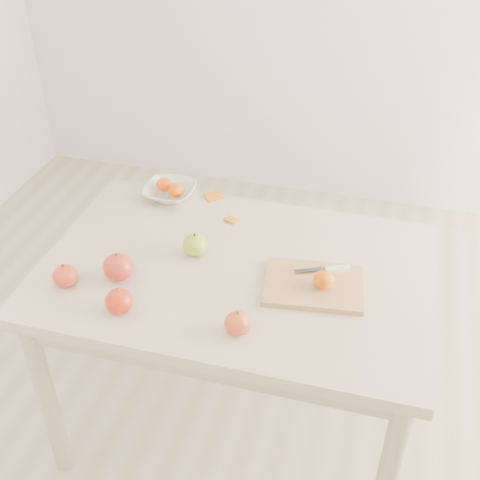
# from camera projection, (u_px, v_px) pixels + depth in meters

# --- Properties ---
(ground) EXTENTS (3.50, 3.50, 0.00)m
(ground) POSITION_uv_depth(u_px,v_px,m) (237.00, 421.00, 2.30)
(ground) COLOR #C6B293
(ground) RESTS_ON ground
(table) EXTENTS (1.20, 0.80, 0.75)m
(table) POSITION_uv_depth(u_px,v_px,m) (236.00, 292.00, 1.92)
(table) COLOR beige
(table) RESTS_ON ground
(cutting_board) EXTENTS (0.31, 0.25, 0.02)m
(cutting_board) POSITION_uv_depth(u_px,v_px,m) (314.00, 285.00, 1.78)
(cutting_board) COLOR tan
(cutting_board) RESTS_ON table
(board_tangerine) EXTENTS (0.06, 0.06, 0.05)m
(board_tangerine) POSITION_uv_depth(u_px,v_px,m) (324.00, 280.00, 1.74)
(board_tangerine) COLOR #E65808
(board_tangerine) RESTS_ON cutting_board
(fruit_bowl) EXTENTS (0.18, 0.18, 0.05)m
(fruit_bowl) POSITION_uv_depth(u_px,v_px,m) (170.00, 192.00, 2.18)
(fruit_bowl) COLOR white
(fruit_bowl) RESTS_ON table
(bowl_tangerine_near) EXTENTS (0.06, 0.06, 0.05)m
(bowl_tangerine_near) POSITION_uv_depth(u_px,v_px,m) (164.00, 185.00, 2.18)
(bowl_tangerine_near) COLOR #DE4407
(bowl_tangerine_near) RESTS_ON fruit_bowl
(bowl_tangerine_far) EXTENTS (0.06, 0.06, 0.05)m
(bowl_tangerine_far) POSITION_uv_depth(u_px,v_px,m) (176.00, 190.00, 2.15)
(bowl_tangerine_far) COLOR #D25307
(bowl_tangerine_far) RESTS_ON fruit_bowl
(orange_peel_a) EXTENTS (0.07, 0.07, 0.01)m
(orange_peel_a) POSITION_uv_depth(u_px,v_px,m) (214.00, 197.00, 2.19)
(orange_peel_a) COLOR #C9620E
(orange_peel_a) RESTS_ON table
(orange_peel_b) EXTENTS (0.05, 0.05, 0.01)m
(orange_peel_b) POSITION_uv_depth(u_px,v_px,m) (231.00, 220.00, 2.07)
(orange_peel_b) COLOR orange
(orange_peel_b) RESTS_ON table
(paring_knife) EXTENTS (0.16, 0.08, 0.01)m
(paring_knife) POSITION_uv_depth(u_px,v_px,m) (333.00, 269.00, 1.81)
(paring_knife) COLOR white
(paring_knife) RESTS_ON cutting_board
(apple_green) EXTENTS (0.08, 0.08, 0.07)m
(apple_green) POSITION_uv_depth(u_px,v_px,m) (195.00, 245.00, 1.90)
(apple_green) COLOR #709E1A
(apple_green) RESTS_ON table
(apple_red_c) EXTENTS (0.08, 0.08, 0.07)m
(apple_red_c) POSITION_uv_depth(u_px,v_px,m) (119.00, 301.00, 1.68)
(apple_red_c) COLOR #940F06
(apple_red_c) RESTS_ON table
(apple_red_d) EXTENTS (0.08, 0.08, 0.07)m
(apple_red_d) POSITION_uv_depth(u_px,v_px,m) (65.00, 276.00, 1.77)
(apple_red_d) COLOR maroon
(apple_red_d) RESTS_ON table
(apple_red_b) EXTENTS (0.09, 0.09, 0.08)m
(apple_red_b) POSITION_uv_depth(u_px,v_px,m) (118.00, 267.00, 1.80)
(apple_red_b) COLOR maroon
(apple_red_b) RESTS_ON table
(apple_red_e) EXTENTS (0.07, 0.07, 0.06)m
(apple_red_e) POSITION_uv_depth(u_px,v_px,m) (238.00, 323.00, 1.61)
(apple_red_e) COLOR maroon
(apple_red_e) RESTS_ON table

